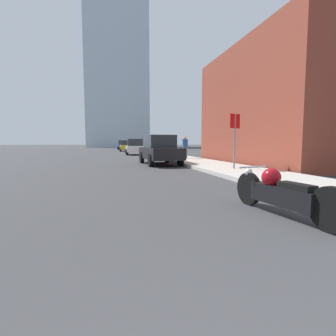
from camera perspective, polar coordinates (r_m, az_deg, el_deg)
sidewalk at (r=40.03m, az=-5.43°, el=3.76°), size 2.79×240.00×0.15m
brick_storefront at (r=18.50m, az=29.74°, el=11.29°), size 10.82×10.54×6.70m
distant_tower at (r=91.24m, az=-11.31°, el=23.35°), size 18.37×18.37×58.89m
motorcycle at (r=4.89m, az=23.24°, el=-4.92°), size 0.62×2.43×0.80m
parked_car_black at (r=15.23m, az=-1.83°, el=3.96°), size 1.98×4.49×1.69m
parked_car_white at (r=28.15m, az=-7.21°, el=4.56°), size 2.03×3.87×1.68m
parked_car_yellow at (r=39.79m, az=-9.09°, el=4.77°), size 1.97×4.50×1.62m
parked_car_blue at (r=51.77m, az=-9.92°, el=4.96°), size 1.89×4.03×1.76m
stop_sign at (r=11.59m, az=14.34°, el=7.69°), size 0.57×0.26×2.32m
pedestrian at (r=18.99m, az=3.72°, el=4.61°), size 0.36×0.23×1.61m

